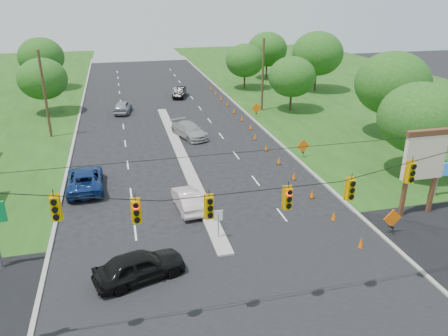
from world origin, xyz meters
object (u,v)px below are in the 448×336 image
object	(u,v)px
pylon_sign	(426,159)
white_sedan	(188,199)
black_sedan	(140,266)
blue_pickup	(85,179)

from	to	relation	value
pylon_sign	white_sedan	xyz separation A→B (m)	(-15.48, 4.35, -3.28)
pylon_sign	white_sedan	size ratio (longest dim) A/B	1.39
pylon_sign	black_sedan	world-z (taller)	pylon_sign
white_sedan	blue_pickup	distance (m)	8.88
black_sedan	white_sedan	world-z (taller)	black_sedan
blue_pickup	white_sedan	bearing A→B (deg)	142.16
white_sedan	blue_pickup	size ratio (longest dim) A/B	0.76
white_sedan	pylon_sign	bearing A→B (deg)	159.38
black_sedan	white_sedan	distance (m)	8.39
pylon_sign	blue_pickup	world-z (taller)	pylon_sign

